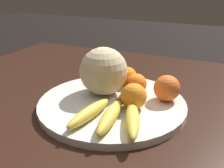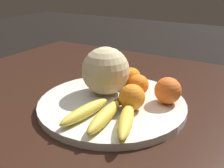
% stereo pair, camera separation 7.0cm
% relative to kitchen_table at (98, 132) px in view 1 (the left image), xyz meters
% --- Properties ---
extents(kitchen_table, '(1.25, 1.12, 0.72)m').
position_rel_kitchen_table_xyz_m(kitchen_table, '(0.00, 0.00, 0.00)').
color(kitchen_table, black).
rests_on(kitchen_table, ground_plane).
extents(fruit_bowl, '(0.41, 0.41, 0.02)m').
position_rel_kitchen_table_xyz_m(fruit_bowl, '(-0.04, -0.01, 0.10)').
color(fruit_bowl, silver).
rests_on(fruit_bowl, kitchen_table).
extents(melon, '(0.14, 0.14, 0.14)m').
position_rel_kitchen_table_xyz_m(melon, '(0.00, -0.05, 0.18)').
color(melon, beige).
rests_on(melon, fruit_bowl).
extents(banana_bunch, '(0.17, 0.18, 0.03)m').
position_rel_kitchen_table_xyz_m(banana_bunch, '(-0.09, 0.10, 0.13)').
color(banana_bunch, brown).
rests_on(banana_bunch, fruit_bowl).
extents(orange_front_left, '(0.06, 0.06, 0.06)m').
position_rel_kitchen_table_xyz_m(orange_front_left, '(-0.09, -0.08, 0.14)').
color(orange_front_left, orange).
rests_on(orange_front_left, fruit_bowl).
extents(orange_front_right, '(0.06, 0.06, 0.06)m').
position_rel_kitchen_table_xyz_m(orange_front_right, '(-0.04, -0.13, 0.14)').
color(orange_front_right, orange).
rests_on(orange_front_right, fruit_bowl).
extents(orange_mid_center, '(0.07, 0.07, 0.07)m').
position_rel_kitchen_table_xyz_m(orange_mid_center, '(-0.18, -0.07, 0.14)').
color(orange_mid_center, orange).
rests_on(orange_mid_center, fruit_bowl).
extents(orange_back_left, '(0.07, 0.07, 0.07)m').
position_rel_kitchen_table_xyz_m(orange_back_left, '(-0.11, 0.01, 0.14)').
color(orange_back_left, orange).
rests_on(orange_back_left, fruit_bowl).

